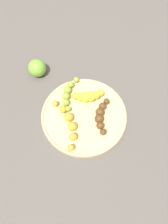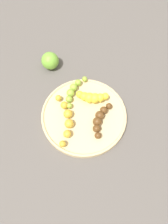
{
  "view_description": "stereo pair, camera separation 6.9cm",
  "coord_description": "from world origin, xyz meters",
  "px_view_note": "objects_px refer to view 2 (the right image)",
  "views": [
    {
      "loc": [
        0.3,
        -0.06,
        0.65
      ],
      "look_at": [
        0.0,
        0.0,
        0.04
      ],
      "focal_mm": 32.71,
      "sensor_mm": 36.0,
      "label": 1
    },
    {
      "loc": [
        0.3,
        0.01,
        0.65
      ],
      "look_at": [
        0.0,
        0.0,
        0.04
      ],
      "focal_mm": 32.71,
      "sensor_mm": 36.0,
      "label": 2
    }
  ],
  "objects_px": {
    "banana_yellow": "(92,97)",
    "apple_green": "(50,61)",
    "banana_green": "(73,91)",
    "banana_overripe": "(100,119)",
    "banana_spotted": "(66,119)",
    "fruit_bowl": "(84,115)"
  },
  "relations": [
    {
      "from": "banana_spotted",
      "to": "apple_green",
      "type": "bearing_deg",
      "value": 98.58
    },
    {
      "from": "fruit_bowl",
      "to": "apple_green",
      "type": "bearing_deg",
      "value": -148.56
    },
    {
      "from": "banana_yellow",
      "to": "banana_green",
      "type": "relative_size",
      "value": 0.88
    },
    {
      "from": "banana_yellow",
      "to": "banana_green",
      "type": "distance_m",
      "value": 0.07
    },
    {
      "from": "banana_spotted",
      "to": "apple_green",
      "type": "height_order",
      "value": "apple_green"
    },
    {
      "from": "fruit_bowl",
      "to": "banana_yellow",
      "type": "xyz_separation_m",
      "value": [
        -0.06,
        0.03,
        0.03
      ]
    },
    {
      "from": "banana_yellow",
      "to": "banana_spotted",
      "type": "relative_size",
      "value": 0.62
    },
    {
      "from": "banana_green",
      "to": "apple_green",
      "type": "distance_m",
      "value": 0.16
    },
    {
      "from": "banana_green",
      "to": "banana_spotted",
      "type": "distance_m",
      "value": 0.11
    },
    {
      "from": "banana_spotted",
      "to": "apple_green",
      "type": "distance_m",
      "value": 0.26
    },
    {
      "from": "banana_overripe",
      "to": "banana_spotted",
      "type": "xyz_separation_m",
      "value": [
        0.0,
        -0.11,
        0.0
      ]
    },
    {
      "from": "banana_green",
      "to": "banana_overripe",
      "type": "bearing_deg",
      "value": 152.82
    },
    {
      "from": "banana_yellow",
      "to": "apple_green",
      "type": "height_order",
      "value": "apple_green"
    },
    {
      "from": "banana_yellow",
      "to": "apple_green",
      "type": "xyz_separation_m",
      "value": [
        -0.16,
        -0.16,
        -0.0
      ]
    },
    {
      "from": "apple_green",
      "to": "fruit_bowl",
      "type": "bearing_deg",
      "value": 31.44
    },
    {
      "from": "banana_overripe",
      "to": "banana_green",
      "type": "distance_m",
      "value": 0.15
    },
    {
      "from": "banana_green",
      "to": "apple_green",
      "type": "bearing_deg",
      "value": -31.59
    },
    {
      "from": "fruit_bowl",
      "to": "banana_yellow",
      "type": "bearing_deg",
      "value": 154.74
    },
    {
      "from": "apple_green",
      "to": "banana_yellow",
      "type": "bearing_deg",
      "value": 45.03
    },
    {
      "from": "fruit_bowl",
      "to": "apple_green",
      "type": "relative_size",
      "value": 4.37
    },
    {
      "from": "banana_overripe",
      "to": "banana_yellow",
      "type": "relative_size",
      "value": 1.11
    },
    {
      "from": "banana_overripe",
      "to": "banana_yellow",
      "type": "bearing_deg",
      "value": -52.35
    }
  ]
}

